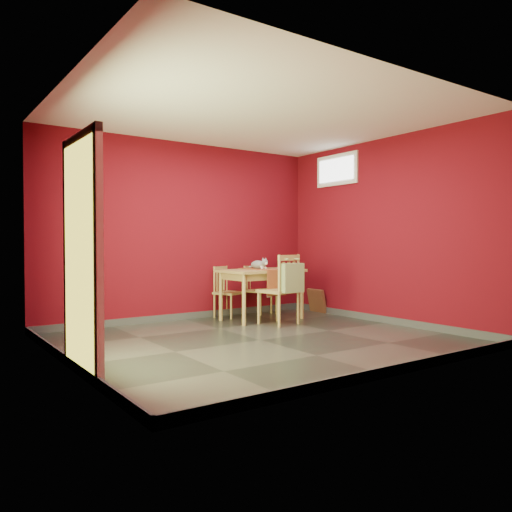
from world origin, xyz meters
TOP-DOWN VIEW (x-y plane):
  - ground at (0.00, 0.00)m, footprint 4.50×4.50m
  - room_shell at (0.00, 0.00)m, footprint 4.50×4.50m
  - doorway at (-2.23, -0.40)m, footprint 0.06×1.01m
  - window at (2.23, 1.00)m, footprint 0.05×0.90m
  - outlet_plate at (1.60, 1.99)m, footprint 0.08×0.02m
  - dining_table at (0.95, 1.30)m, footprint 1.26×0.77m
  - table_runner at (0.95, 1.17)m, footprint 0.39×0.76m
  - chair_far_left at (0.66, 1.84)m, footprint 0.49×0.49m
  - chair_far_right at (1.27, 1.89)m, footprint 0.47×0.47m
  - chair_near at (0.91, 0.76)m, footprint 0.54×0.54m
  - tote_bag at (0.93, 0.53)m, footprint 0.34×0.20m
  - cat at (0.96, 1.39)m, footprint 0.20×0.37m
  - picture_frame at (2.19, 1.43)m, footprint 0.14×0.40m

SIDE VIEW (x-z plane):
  - ground at x=0.00m, z-range 0.00..0.00m
  - room_shell at x=0.00m, z-range -2.20..2.30m
  - picture_frame at x=2.19m, z-range 0.00..0.39m
  - outlet_plate at x=1.60m, z-range 0.24..0.36m
  - chair_far_right at x=1.27m, z-range 0.01..0.80m
  - chair_far_left at x=0.66m, z-range 0.01..0.81m
  - chair_near at x=0.91m, z-range 0.01..1.02m
  - dining_table at x=0.95m, z-range 0.29..1.06m
  - tote_bag at x=0.93m, z-range 0.45..0.92m
  - table_runner at x=0.95m, z-range 0.52..0.90m
  - cat at x=0.96m, z-range 0.77..0.95m
  - doorway at x=-2.23m, z-range 0.06..2.19m
  - window at x=2.23m, z-range 2.10..2.60m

